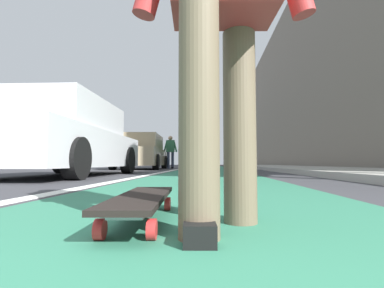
# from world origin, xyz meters

# --- Properties ---
(ground_plane) EXTENTS (80.00, 80.00, 0.00)m
(ground_plane) POSITION_xyz_m (10.00, 0.00, 0.00)
(ground_plane) COLOR #38383D
(bike_lane_paint) EXTENTS (56.00, 2.15, 0.00)m
(bike_lane_paint) POSITION_xyz_m (24.00, 0.00, 0.00)
(bike_lane_paint) COLOR #2D7256
(bike_lane_paint) RESTS_ON ground
(lane_stripe_white) EXTENTS (52.00, 0.16, 0.01)m
(lane_stripe_white) POSITION_xyz_m (20.00, 1.23, 0.00)
(lane_stripe_white) COLOR silver
(lane_stripe_white) RESTS_ON ground
(sidewalk_curb) EXTENTS (52.00, 3.20, 0.11)m
(sidewalk_curb) POSITION_xyz_m (18.00, -3.62, 0.06)
(sidewalk_curb) COLOR #9E9B93
(sidewalk_curb) RESTS_ON ground
(building_facade) EXTENTS (40.00, 1.20, 11.67)m
(building_facade) POSITION_xyz_m (22.00, -6.26, 5.83)
(building_facade) COLOR gray
(building_facade) RESTS_ON ground
(skateboard) EXTENTS (0.85, 0.25, 0.11)m
(skateboard) POSITION_xyz_m (0.95, 0.21, 0.09)
(skateboard) COLOR red
(skateboard) RESTS_ON ground
(parked_car_near) EXTENTS (4.59, 1.92, 1.48)m
(parked_car_near) POSITION_xyz_m (5.28, 2.75, 0.71)
(parked_car_near) COLOR silver
(parked_car_near) RESTS_ON ground
(parked_car_mid) EXTENTS (4.62, 2.05, 1.46)m
(parked_car_mid) POSITION_xyz_m (12.07, 2.88, 0.70)
(parked_car_mid) COLOR tan
(parked_car_mid) RESTS_ON ground
(traffic_light) EXTENTS (0.33, 0.28, 4.11)m
(traffic_light) POSITION_xyz_m (21.82, 1.63, 2.85)
(traffic_light) COLOR #2D2D2D
(traffic_light) RESTS_ON ground
(pedestrian_distant) EXTENTS (0.44, 0.69, 1.58)m
(pedestrian_distant) POSITION_xyz_m (13.66, 1.82, 0.91)
(pedestrian_distant) COLOR #384260
(pedestrian_distant) RESTS_ON ground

